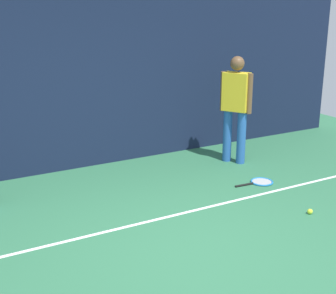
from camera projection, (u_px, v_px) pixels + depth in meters
ground_plane at (186, 247)px, 5.02m from camera, size 12.00×12.00×0.00m
back_fence at (84, 72)px, 7.10m from camera, size 10.00×0.10×2.97m
court_line at (155, 220)px, 5.63m from camera, size 9.00×0.05×0.00m
tennis_player at (236, 103)px, 7.42m from camera, size 0.39×0.47×1.70m
tennis_racket at (260, 182)px, 6.79m from camera, size 0.62×0.35×0.03m
tennis_ball_near_player at (310, 211)px, 5.79m from camera, size 0.07×0.07×0.07m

